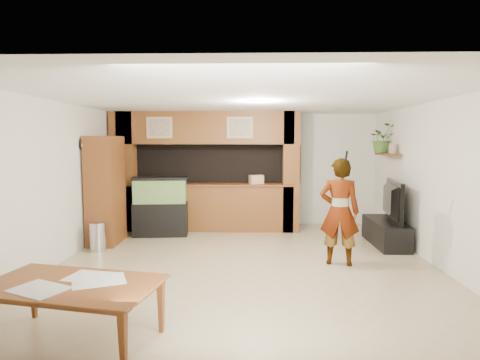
{
  "coord_description": "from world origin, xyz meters",
  "views": [
    {
      "loc": [
        0.08,
        -6.22,
        1.96
      ],
      "look_at": [
        -0.1,
        0.6,
        1.3
      ],
      "focal_mm": 30.0,
      "sensor_mm": 36.0,
      "label": 1
    }
  ],
  "objects_px": {
    "person": "(339,212)",
    "television": "(387,201)",
    "dining_table": "(70,314)",
    "pantry_cabinet": "(106,190)",
    "aquarium": "(160,207)"
  },
  "relations": [
    {
      "from": "person",
      "to": "television",
      "type": "bearing_deg",
      "value": -120.47
    },
    {
      "from": "television",
      "to": "person",
      "type": "xyz_separation_m",
      "value": [
        -1.16,
        -1.24,
        0.0
      ]
    },
    {
      "from": "person",
      "to": "dining_table",
      "type": "distance_m",
      "value": 4.14
    },
    {
      "from": "pantry_cabinet",
      "to": "television",
      "type": "xyz_separation_m",
      "value": [
        5.35,
        0.01,
        -0.18
      ]
    },
    {
      "from": "aquarium",
      "to": "person",
      "type": "height_order",
      "value": "person"
    },
    {
      "from": "pantry_cabinet",
      "to": "television",
      "type": "height_order",
      "value": "pantry_cabinet"
    },
    {
      "from": "pantry_cabinet",
      "to": "aquarium",
      "type": "height_order",
      "value": "pantry_cabinet"
    },
    {
      "from": "aquarium",
      "to": "television",
      "type": "distance_m",
      "value": 4.49
    },
    {
      "from": "pantry_cabinet",
      "to": "television",
      "type": "distance_m",
      "value": 5.35
    },
    {
      "from": "dining_table",
      "to": "television",
      "type": "bearing_deg",
      "value": 53.18
    },
    {
      "from": "person",
      "to": "dining_table",
      "type": "xyz_separation_m",
      "value": [
        -3.15,
        -2.62,
        -0.55
      ]
    },
    {
      "from": "dining_table",
      "to": "pantry_cabinet",
      "type": "bearing_deg",
      "value": 116.32
    },
    {
      "from": "pantry_cabinet",
      "to": "person",
      "type": "relative_size",
      "value": 1.21
    },
    {
      "from": "television",
      "to": "person",
      "type": "height_order",
      "value": "person"
    },
    {
      "from": "aquarium",
      "to": "person",
      "type": "xyz_separation_m",
      "value": [
        3.28,
        -1.86,
        0.25
      ]
    }
  ]
}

